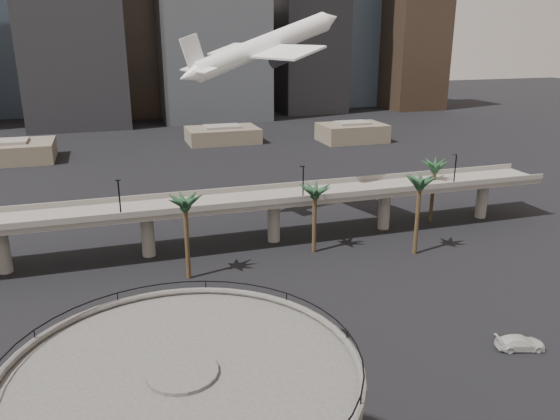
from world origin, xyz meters
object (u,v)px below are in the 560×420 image
object	(u,v)px
overpass	(212,208)
airborne_jet	(264,47)
car_b	(328,334)
car_a	(253,382)
car_c	(520,343)

from	to	relation	value
overpass	airborne_jet	xyz separation A→B (m)	(13.74, 15.06, 25.91)
airborne_jet	car_b	xyz separation A→B (m)	(-6.27, -48.83, -32.47)
car_a	car_b	size ratio (longest dim) A/B	0.86
overpass	car_a	distance (m)	41.02
airborne_jet	car_c	xyz separation A→B (m)	(14.57, -57.77, -32.42)
overpass	car_a	xyz separation A→B (m)	(-3.71, -40.30, -6.65)
overpass	car_a	world-z (taller)	overpass
car_b	car_a	bearing A→B (deg)	137.85
airborne_jet	car_c	bearing A→B (deg)	-91.49
car_a	car_c	xyz separation A→B (m)	(32.03, -2.41, 0.14)
car_a	car_c	bearing A→B (deg)	-75.14
car_c	overpass	bearing A→B (deg)	49.24
airborne_jet	car_b	size ratio (longest dim) A/B	7.51
car_a	overpass	bearing A→B (deg)	13.91
overpass	car_c	distance (m)	51.66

